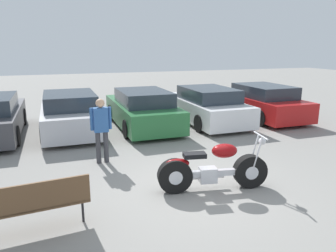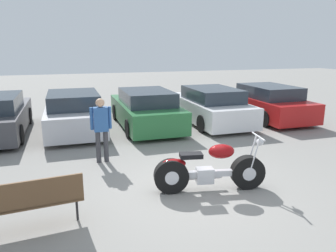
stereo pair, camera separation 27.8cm
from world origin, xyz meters
name	(u,v)px [view 1 (the left image)]	position (x,y,z in m)	size (l,w,h in m)	color
ground_plane	(195,188)	(0.00, 0.00, 0.00)	(60.00, 60.00, 0.00)	gray
motorcycle	(212,169)	(0.28, -0.19, 0.44)	(2.25, 0.81, 1.11)	black
parked_car_silver	(70,113)	(-2.12, 5.67, 0.63)	(1.90, 4.54, 1.33)	#BCBCC1
parked_car_green	(142,110)	(0.34, 5.45, 0.63)	(1.90, 4.54, 1.33)	#286B38
parked_car_white	(206,106)	(2.81, 5.38, 0.63)	(1.90, 4.54, 1.33)	white
parked_car_red	(260,102)	(5.28, 5.41, 0.63)	(1.90, 4.54, 1.33)	red
park_bench	(30,203)	(-3.07, -0.76, 0.55)	(1.80, 0.58, 0.89)	brown
person_standing	(101,126)	(-1.57, 2.14, 0.95)	(0.52, 0.22, 1.61)	#38383D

